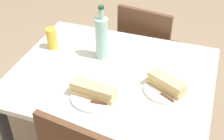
% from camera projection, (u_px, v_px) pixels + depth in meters
% --- Properties ---
extents(dining_table, '(1.08, 0.87, 0.72)m').
position_uv_depth(dining_table, '(112.00, 88.00, 1.76)').
color(dining_table, silver).
rests_on(dining_table, ground).
extents(chair_near, '(0.46, 0.46, 0.85)m').
position_uv_depth(chair_near, '(147.00, 50.00, 2.30)').
color(chair_near, brown).
rests_on(chair_near, ground).
extents(plate_near, '(0.23, 0.23, 0.01)m').
position_uv_depth(plate_near, '(166.00, 89.00, 1.57)').
color(plate_near, silver).
rests_on(plate_near, dining_table).
extents(baguette_sandwich_near, '(0.21, 0.15, 0.07)m').
position_uv_depth(baguette_sandwich_near, '(167.00, 83.00, 1.55)').
color(baguette_sandwich_near, '#DBB77A').
rests_on(baguette_sandwich_near, plate_near).
extents(knife_near, '(0.16, 0.10, 0.01)m').
position_uv_depth(knife_near, '(161.00, 94.00, 1.53)').
color(knife_near, silver).
rests_on(knife_near, plate_near).
extents(plate_far, '(0.23, 0.23, 0.01)m').
position_uv_depth(plate_far, '(93.00, 97.00, 1.53)').
color(plate_far, white).
rests_on(plate_far, dining_table).
extents(baguette_sandwich_far, '(0.23, 0.09, 0.07)m').
position_uv_depth(baguette_sandwich_far, '(93.00, 90.00, 1.50)').
color(baguette_sandwich_far, '#DBB77A').
rests_on(baguette_sandwich_far, plate_far).
extents(knife_far, '(0.18, 0.03, 0.01)m').
position_uv_depth(knife_far, '(91.00, 102.00, 1.48)').
color(knife_far, silver).
rests_on(knife_far, plate_far).
extents(water_bottle, '(0.07, 0.07, 0.32)m').
position_uv_depth(water_bottle, '(102.00, 37.00, 1.74)').
color(water_bottle, '#99C6B7').
rests_on(water_bottle, dining_table).
extents(beer_glass, '(0.06, 0.06, 0.13)m').
position_uv_depth(beer_glass, '(52.00, 39.00, 1.86)').
color(beer_glass, gold).
rests_on(beer_glass, dining_table).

